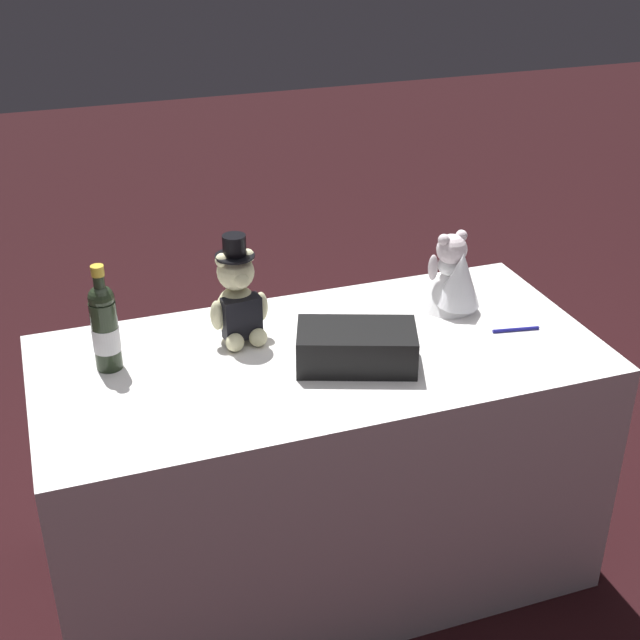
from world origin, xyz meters
name	(u,v)px	position (x,y,z in m)	size (l,w,h in m)	color
ground_plane	(320,564)	(0.00, 0.00, 0.00)	(12.00, 12.00, 0.00)	black
reception_table	(320,466)	(0.00, 0.00, 0.38)	(1.52, 0.72, 0.76)	white
teddy_bear_groom	(238,300)	(0.18, -0.14, 0.88)	(0.16, 0.15, 0.31)	beige
teddy_bear_bride	(453,277)	(-0.45, -0.12, 0.86)	(0.17, 0.22, 0.24)	white
champagne_bottle	(105,326)	(0.54, -0.11, 0.88)	(0.07, 0.07, 0.29)	#232F1D
signing_pen	(518,329)	(-0.57, 0.07, 0.76)	(0.14, 0.03, 0.01)	navy
gift_case_black	(356,347)	(-0.07, 0.09, 0.81)	(0.35, 0.27, 0.10)	black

